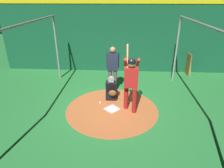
{
  "coord_description": "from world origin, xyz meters",
  "views": [
    {
      "loc": [
        5.77,
        0.34,
        3.57
      ],
      "look_at": [
        0.0,
        0.0,
        0.95
      ],
      "focal_mm": 31.49,
      "sensor_mm": 36.0,
      "label": 1
    }
  ],
  "objects_px": {
    "baseball_0": "(128,102)",
    "home_plate": "(112,109)",
    "batter": "(131,79)",
    "baseball_1": "(100,103)",
    "catcher": "(111,90)",
    "umpire": "(113,67)",
    "bat_rack": "(187,64)"
  },
  "relations": [
    {
      "from": "baseball_0",
      "to": "home_plate",
      "type": "bearing_deg",
      "value": -49.24
    },
    {
      "from": "batter",
      "to": "baseball_1",
      "type": "distance_m",
      "value": 1.55
    },
    {
      "from": "catcher",
      "to": "umpire",
      "type": "xyz_separation_m",
      "value": [
        -0.76,
        0.01,
        0.66
      ]
    },
    {
      "from": "catcher",
      "to": "baseball_0",
      "type": "height_order",
      "value": "catcher"
    },
    {
      "from": "batter",
      "to": "catcher",
      "type": "relative_size",
      "value": 2.33
    },
    {
      "from": "batter",
      "to": "home_plate",
      "type": "bearing_deg",
      "value": -90.89
    },
    {
      "from": "baseball_0",
      "to": "baseball_1",
      "type": "relative_size",
      "value": 1.0
    },
    {
      "from": "bat_rack",
      "to": "home_plate",
      "type": "bearing_deg",
      "value": -44.02
    },
    {
      "from": "batter",
      "to": "baseball_1",
      "type": "relative_size",
      "value": 29.34
    },
    {
      "from": "baseball_1",
      "to": "umpire",
      "type": "bearing_deg",
      "value": 161.55
    },
    {
      "from": "catcher",
      "to": "bat_rack",
      "type": "bearing_deg",
      "value": 129.02
    },
    {
      "from": "umpire",
      "to": "baseball_1",
      "type": "bearing_deg",
      "value": -18.45
    },
    {
      "from": "bat_rack",
      "to": "baseball_1",
      "type": "relative_size",
      "value": 14.2
    },
    {
      "from": "umpire",
      "to": "catcher",
      "type": "bearing_deg",
      "value": -0.49
    },
    {
      "from": "catcher",
      "to": "bat_rack",
      "type": "xyz_separation_m",
      "value": [
        -2.9,
        3.57,
        0.13
      ]
    },
    {
      "from": "catcher",
      "to": "baseball_0",
      "type": "bearing_deg",
      "value": 68.49
    },
    {
      "from": "home_plate",
      "to": "baseball_1",
      "type": "bearing_deg",
      "value": -127.6
    },
    {
      "from": "baseball_0",
      "to": "bat_rack",
      "type": "bearing_deg",
      "value": 136.88
    },
    {
      "from": "umpire",
      "to": "baseball_0",
      "type": "height_order",
      "value": "umpire"
    },
    {
      "from": "home_plate",
      "to": "umpire",
      "type": "distance_m",
      "value": 1.81
    },
    {
      "from": "bat_rack",
      "to": "baseball_0",
      "type": "height_order",
      "value": "bat_rack"
    },
    {
      "from": "catcher",
      "to": "baseball_1",
      "type": "distance_m",
      "value": 0.63
    },
    {
      "from": "home_plate",
      "to": "catcher",
      "type": "relative_size",
      "value": 0.45
    },
    {
      "from": "batter",
      "to": "bat_rack",
      "type": "xyz_separation_m",
      "value": [
        -3.64,
        2.91,
        -0.64
      ]
    },
    {
      "from": "umpire",
      "to": "bat_rack",
      "type": "height_order",
      "value": "umpire"
    },
    {
      "from": "home_plate",
      "to": "batter",
      "type": "relative_size",
      "value": 0.19
    },
    {
      "from": "catcher",
      "to": "batter",
      "type": "bearing_deg",
      "value": 41.84
    },
    {
      "from": "catcher",
      "to": "baseball_0",
      "type": "distance_m",
      "value": 0.75
    },
    {
      "from": "catcher",
      "to": "umpire",
      "type": "distance_m",
      "value": 1.01
    },
    {
      "from": "batter",
      "to": "bat_rack",
      "type": "distance_m",
      "value": 4.7
    },
    {
      "from": "baseball_0",
      "to": "umpire",
      "type": "bearing_deg",
      "value": -148.33
    },
    {
      "from": "catcher",
      "to": "baseball_1",
      "type": "height_order",
      "value": "catcher"
    }
  ]
}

